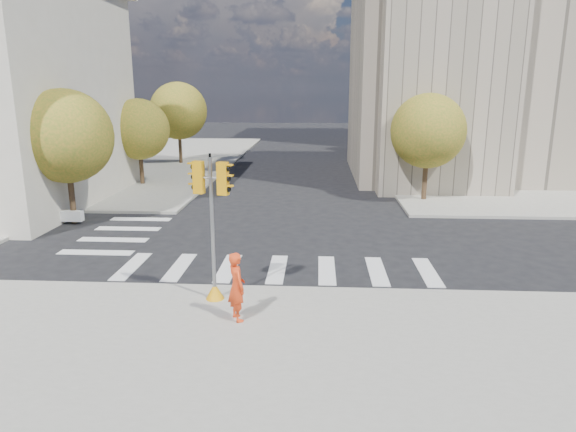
% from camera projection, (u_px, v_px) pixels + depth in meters
% --- Properties ---
extents(ground, '(160.00, 160.00, 0.00)m').
position_uv_depth(ground, '(284.00, 252.00, 20.57)').
color(ground, black).
rests_on(ground, ground).
extents(sidewalk_near, '(30.00, 14.00, 0.15)m').
position_uv_depth(sidewalk_near, '(246.00, 425.00, 9.90)').
color(sidewalk_near, gray).
rests_on(sidewalk_near, ground).
extents(sidewalk_far_right, '(28.00, 40.00, 0.15)m').
position_uv_depth(sidewalk_far_right, '(532.00, 163.00, 44.62)').
color(sidewalk_far_right, gray).
rests_on(sidewalk_far_right, ground).
extents(sidewalk_far_left, '(28.00, 40.00, 0.15)m').
position_uv_depth(sidewalk_far_left, '(84.00, 159.00, 46.86)').
color(sidewalk_far_left, gray).
rests_on(sidewalk_far_left, ground).
extents(civic_building, '(26.00, 16.00, 19.39)m').
position_uv_depth(civic_building, '(520.00, 76.00, 36.46)').
color(civic_building, gray).
rests_on(civic_building, ground).
extents(office_tower, '(20.00, 18.00, 30.00)m').
position_uv_depth(office_tower, '(508.00, 8.00, 56.40)').
color(office_tower, '#9EA0A3').
rests_on(office_tower, ground).
extents(tree_lw_near, '(4.40, 4.40, 6.41)m').
position_uv_depth(tree_lw_near, '(66.00, 136.00, 24.02)').
color(tree_lw_near, '#382616').
rests_on(tree_lw_near, ground).
extents(tree_lw_mid, '(4.00, 4.00, 5.77)m').
position_uv_depth(tree_lw_mid, '(139.00, 129.00, 33.81)').
color(tree_lw_mid, '#382616').
rests_on(tree_lw_mid, ground).
extents(tree_lw_far, '(4.80, 4.80, 6.95)m').
position_uv_depth(tree_lw_far, '(178.00, 111.00, 43.31)').
color(tree_lw_far, '#382616').
rests_on(tree_lw_far, ground).
extents(tree_re_near, '(4.20, 4.20, 6.16)m').
position_uv_depth(tree_re_near, '(428.00, 131.00, 28.86)').
color(tree_re_near, '#382616').
rests_on(tree_re_near, ground).
extents(tree_re_mid, '(4.60, 4.60, 6.66)m').
position_uv_depth(tree_re_mid, '(397.00, 115.00, 40.41)').
color(tree_re_mid, '#382616').
rests_on(tree_re_mid, ground).
extents(tree_re_far, '(4.00, 4.00, 5.88)m').
position_uv_depth(tree_re_far, '(379.00, 114.00, 52.15)').
color(tree_re_far, '#382616').
rests_on(tree_re_far, ground).
extents(lamp_near, '(0.35, 0.18, 8.11)m').
position_uv_depth(lamp_near, '(423.00, 118.00, 32.58)').
color(lamp_near, black).
rests_on(lamp_near, sidewalk_far_right).
extents(lamp_far, '(0.35, 0.18, 8.11)m').
position_uv_depth(lamp_far, '(393.00, 109.00, 46.14)').
color(lamp_far, black).
rests_on(lamp_far, sidewalk_far_right).
extents(traffic_signal, '(1.08, 0.56, 4.44)m').
position_uv_depth(traffic_signal, '(213.00, 240.00, 15.20)').
color(traffic_signal, orange).
rests_on(traffic_signal, sidewalk_near).
extents(photographer, '(0.75, 0.85, 1.95)m').
position_uv_depth(photographer, '(237.00, 286.00, 14.02)').
color(photographer, '#E83D15').
rests_on(photographer, sidewalk_near).
extents(planter_wall, '(6.00, 0.46, 0.50)m').
position_uv_depth(planter_wall, '(22.00, 215.00, 24.89)').
color(planter_wall, silver).
rests_on(planter_wall, sidewalk_left_near).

